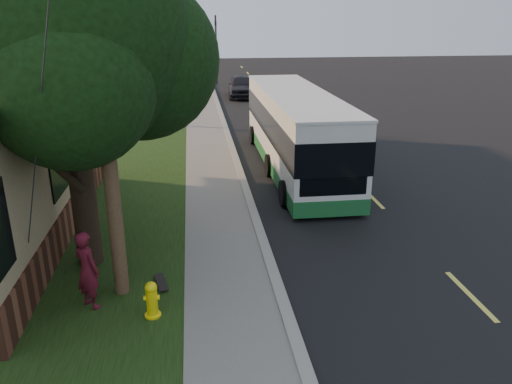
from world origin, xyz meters
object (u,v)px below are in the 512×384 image
skateboarder (87,270)px  fire_hydrant (152,299)px  skateboard_main (161,282)px  distant_car (242,86)px  bare_tree_near (155,85)px  bare_tree_far (172,65)px  transit_bus (295,128)px  leafy_tree (67,37)px  utility_pole (100,72)px  traffic_signal (216,45)px

skateboarder → fire_hydrant: bearing=-160.6°
skateboard_main → distant_car: bearing=80.4°
bare_tree_near → distant_car: bearing=59.6°
bare_tree_far → transit_bus: size_ratio=0.37×
leafy_tree → distant_car: leafy_tree is taller
fire_hydrant → leafy_tree: 5.65m
bare_tree_near → skateboarder: (-0.35, -17.48, -1.27)m
bare_tree_far → distant_car: 5.78m
utility_pole → skateboard_main: utility_pole is taller
traffic_signal → bare_tree_far: bearing=-131.2°
utility_pole → skateboard_main: bearing=13.3°
utility_pole → leafy_tree: 1.94m
transit_bus → skateboard_main: transit_bus is taller
utility_pole → bare_tree_near: (-0.19, 17.01, -2.48)m
utility_pole → bare_tree_far: (0.31, 29.01, -2.63)m
fire_hydrant → transit_bus: transit_bus is taller
utility_pole → traffic_signal: 33.26m
utility_pole → bare_tree_far: size_ratio=2.25×
utility_pole → skateboard_main: 4.58m
utility_pole → traffic_signal: utility_pole is taller
bare_tree_near → skateboard_main: 16.97m
skateboarder → distant_car: 27.26m
utility_pole → bare_tree_near: utility_pole is taller
leafy_tree → bare_tree_near: bearing=87.5°
traffic_signal → distant_car: bearing=-78.5°
bare_tree_near → traffic_signal: (4.00, 16.00, 1.01)m
utility_pole → distant_car: size_ratio=1.97×
bare_tree_far → traffic_signal: traffic_signal is taller
traffic_signal → transit_bus: bearing=-86.1°
skateboarder → skateboard_main: (1.35, 0.67, -0.76)m
bare_tree_near → transit_bus: bearing=-56.2°
bare_tree_near → traffic_signal: size_ratio=0.78×
leafy_tree → bare_tree_far: bearing=87.5°
bare_tree_far → traffic_signal: (3.50, 4.00, 1.16)m
bare_tree_near → distant_car: size_ratio=0.93×
bare_tree_far → distant_car: size_ratio=0.87×
transit_bus → leafy_tree: bearing=-132.4°
transit_bus → distant_car: (-0.26, 17.60, -0.77)m
bare_tree_near → bare_tree_far: 12.01m
distant_car → skateboarder: bearing=-98.6°
distant_car → fire_hydrant: bearing=-95.8°
traffic_signal → skateboard_main: 33.09m
bare_tree_far → transit_bus: bare_tree_far is taller
utility_pole → traffic_signal: bearing=83.4°
bare_tree_near → traffic_signal: bearing=76.0°
utility_pole → bare_tree_far: 29.13m
fire_hydrant → skateboarder: bearing=157.5°
traffic_signal → transit_bus: size_ratio=0.51×
traffic_signal → bare_tree_near: bearing=-104.0°
leafy_tree → bare_tree_near: (0.67, 15.35, -3.02)m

